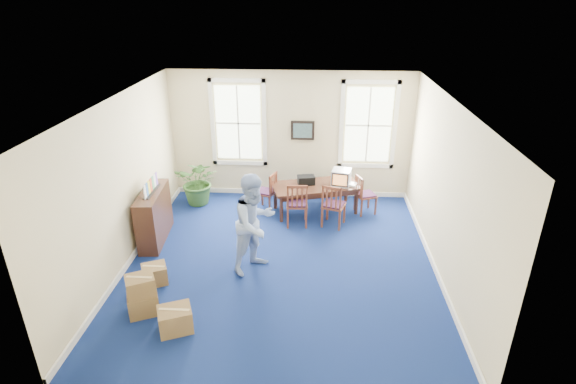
# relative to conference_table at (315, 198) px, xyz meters

# --- Properties ---
(floor) EXTENTS (6.50, 6.50, 0.00)m
(floor) POSITION_rel_conference_table_xyz_m (-0.66, -2.28, -0.35)
(floor) COLOR navy
(floor) RESTS_ON ground
(ceiling) EXTENTS (6.50, 6.50, 0.00)m
(ceiling) POSITION_rel_conference_table_xyz_m (-0.66, -2.28, 2.85)
(ceiling) COLOR white
(ceiling) RESTS_ON ground
(wall_back) EXTENTS (6.50, 0.00, 6.50)m
(wall_back) POSITION_rel_conference_table_xyz_m (-0.66, 0.97, 1.25)
(wall_back) COLOR beige
(wall_back) RESTS_ON ground
(wall_front) EXTENTS (6.50, 0.00, 6.50)m
(wall_front) POSITION_rel_conference_table_xyz_m (-0.66, -5.53, 1.25)
(wall_front) COLOR beige
(wall_front) RESTS_ON ground
(wall_left) EXTENTS (0.00, 6.50, 6.50)m
(wall_left) POSITION_rel_conference_table_xyz_m (-3.66, -2.28, 1.25)
(wall_left) COLOR beige
(wall_left) RESTS_ON ground
(wall_right) EXTENTS (0.00, 6.50, 6.50)m
(wall_right) POSITION_rel_conference_table_xyz_m (2.34, -2.28, 1.25)
(wall_right) COLOR beige
(wall_right) RESTS_ON ground
(baseboard_back) EXTENTS (6.00, 0.04, 0.12)m
(baseboard_back) POSITION_rel_conference_table_xyz_m (-0.66, 0.94, -0.29)
(baseboard_back) COLOR white
(baseboard_back) RESTS_ON ground
(baseboard_left) EXTENTS (0.04, 6.50, 0.12)m
(baseboard_left) POSITION_rel_conference_table_xyz_m (-3.63, -2.28, -0.29)
(baseboard_left) COLOR white
(baseboard_left) RESTS_ON ground
(baseboard_right) EXTENTS (0.04, 6.50, 0.12)m
(baseboard_right) POSITION_rel_conference_table_xyz_m (2.31, -2.28, -0.29)
(baseboard_right) COLOR white
(baseboard_right) RESTS_ON ground
(window_left) EXTENTS (1.40, 0.12, 2.20)m
(window_left) POSITION_rel_conference_table_xyz_m (-1.96, 0.95, 1.55)
(window_left) COLOR white
(window_left) RESTS_ON ground
(window_right) EXTENTS (1.40, 0.12, 2.20)m
(window_right) POSITION_rel_conference_table_xyz_m (1.24, 0.95, 1.55)
(window_right) COLOR white
(window_right) RESTS_ON ground
(wall_picture) EXTENTS (0.58, 0.06, 0.48)m
(wall_picture) POSITION_rel_conference_table_xyz_m (-0.36, 0.92, 1.40)
(wall_picture) COLOR black
(wall_picture) RESTS_ON ground
(conference_table) EXTENTS (2.21, 1.45, 0.69)m
(conference_table) POSITION_rel_conference_table_xyz_m (0.00, 0.00, 0.00)
(conference_table) COLOR #3F2217
(conference_table) RESTS_ON ground
(crt_tv) EXTENTS (0.51, 0.54, 0.38)m
(crt_tv) POSITION_rel_conference_table_xyz_m (0.60, 0.05, 0.54)
(crt_tv) COLOR #B7B7BC
(crt_tv) RESTS_ON conference_table
(game_console) EXTENTS (0.24, 0.26, 0.05)m
(game_console) POSITION_rel_conference_table_xyz_m (0.88, 0.00, 0.37)
(game_console) COLOR white
(game_console) RESTS_ON conference_table
(equipment_bag) EXTENTS (0.44, 0.33, 0.20)m
(equipment_bag) POSITION_rel_conference_table_xyz_m (-0.23, 0.05, 0.45)
(equipment_bag) COLOR black
(equipment_bag) RESTS_ON conference_table
(chair_near_left) EXTENTS (0.50, 0.50, 1.06)m
(chair_near_left) POSITION_rel_conference_table_xyz_m (-0.42, -0.69, 0.18)
(chair_near_left) COLOR brown
(chair_near_left) RESTS_ON ground
(chair_near_right) EXTENTS (0.59, 0.59, 1.04)m
(chair_near_right) POSITION_rel_conference_table_xyz_m (0.42, -0.69, 0.18)
(chair_near_right) COLOR brown
(chair_near_right) RESTS_ON ground
(chair_end_left) EXTENTS (0.56, 0.56, 0.97)m
(chair_end_left) POSITION_rel_conference_table_xyz_m (-1.20, 0.00, 0.14)
(chair_end_left) COLOR brown
(chair_end_left) RESTS_ON ground
(chair_end_right) EXTENTS (0.55, 0.55, 0.95)m
(chair_end_right) POSITION_rel_conference_table_xyz_m (1.20, 0.00, 0.13)
(chair_end_right) COLOR brown
(chair_end_right) RESTS_ON ground
(man) EXTENTS (1.17, 1.20, 1.94)m
(man) POSITION_rel_conference_table_xyz_m (-1.12, -2.51, 0.62)
(man) COLOR #95AFE1
(man) RESTS_ON ground
(credenza) EXTENTS (0.53, 1.47, 1.13)m
(credenza) POSITION_rel_conference_table_xyz_m (-3.41, -1.56, 0.22)
(credenza) COLOR #3F2217
(credenza) RESTS_ON ground
(brochure_rack) EXTENTS (0.31, 0.71, 0.31)m
(brochure_rack) POSITION_rel_conference_table_xyz_m (-3.38, -1.56, 0.94)
(brochure_rack) COLOR #99999E
(brochure_rack) RESTS_ON credenza
(potted_plant) EXTENTS (1.14, 1.01, 1.18)m
(potted_plant) POSITION_rel_conference_table_xyz_m (-2.89, 0.26, 0.25)
(potted_plant) COLOR #2F5722
(potted_plant) RESTS_ON ground
(cardboard_boxes) EXTENTS (1.71, 1.71, 0.74)m
(cardboard_boxes) POSITION_rel_conference_table_xyz_m (-2.63, -3.85, 0.03)
(cardboard_boxes) COLOR olive
(cardboard_boxes) RESTS_ON ground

